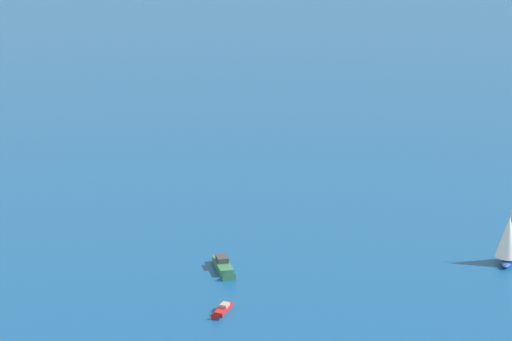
% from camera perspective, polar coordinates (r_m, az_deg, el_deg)
% --- Properties ---
extents(motorboat_far_stbd, '(8.83, 8.87, 2.89)m').
position_cam_1_polar(motorboat_far_stbd, '(168.41, -2.01, -6.13)').
color(motorboat_far_stbd, '#33704C').
rests_on(motorboat_far_stbd, ground_plane).
extents(motorboat_offshore, '(2.50, 6.00, 1.69)m').
position_cam_1_polar(motorboat_offshore, '(151.82, -2.16, -8.82)').
color(motorboat_offshore, '#B21E1E').
rests_on(motorboat_offshore, ground_plane).
extents(sailboat_mid_cluster, '(5.28, 8.35, 10.39)m').
position_cam_1_polar(sailboat_mid_cluster, '(177.22, 15.59, -4.22)').
color(sailboat_mid_cluster, '#23478C').
rests_on(sailboat_mid_cluster, ground_plane).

